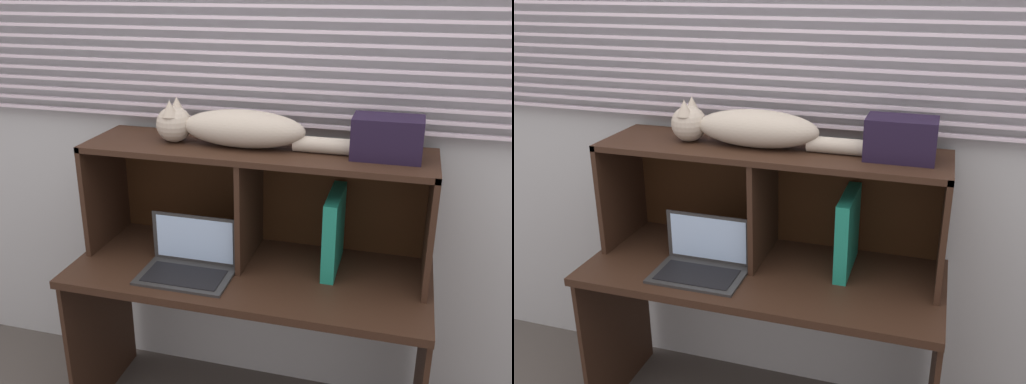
# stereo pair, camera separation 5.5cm
# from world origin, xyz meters

# --- Properties ---
(back_panel_with_blinds) EXTENTS (4.40, 0.08, 2.50)m
(back_panel_with_blinds) POSITION_xyz_m (0.00, 0.55, 1.26)
(back_panel_with_blinds) COLOR #AEB3B5
(back_panel_with_blinds) RESTS_ON ground
(desk) EXTENTS (1.32, 0.56, 0.70)m
(desk) POSITION_xyz_m (0.00, 0.23, 0.56)
(desk) COLOR black
(desk) RESTS_ON ground
(hutch_shelf_unit) EXTENTS (1.28, 0.34, 0.44)m
(hutch_shelf_unit) POSITION_xyz_m (-0.00, 0.36, 1.01)
(hutch_shelf_unit) COLOR black
(hutch_shelf_unit) RESTS_ON desk
(cat) EXTENTS (0.79, 0.16, 0.16)m
(cat) POSITION_xyz_m (-0.08, 0.33, 1.21)
(cat) COLOR #B0A492
(cat) RESTS_ON hutch_shelf_unit
(laptop) EXTENTS (0.33, 0.21, 0.20)m
(laptop) POSITION_xyz_m (-0.20, 0.15, 0.74)
(laptop) COLOR #2C2C2C
(laptop) RESTS_ON desk
(binder_upright) EXTENTS (0.05, 0.27, 0.30)m
(binder_upright) POSITION_xyz_m (0.30, 0.33, 0.85)
(binder_upright) COLOR #1A7E66
(binder_upright) RESTS_ON desk
(book_stack) EXTENTS (0.15, 0.21, 0.07)m
(book_stack) POSITION_xyz_m (-0.25, 0.33, 0.73)
(book_stack) COLOR #3C4982
(book_stack) RESTS_ON desk
(storage_box) EXTENTS (0.23, 0.14, 0.14)m
(storage_box) POSITION_xyz_m (0.46, 0.33, 1.21)
(storage_box) COLOR black
(storage_box) RESTS_ON hutch_shelf_unit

